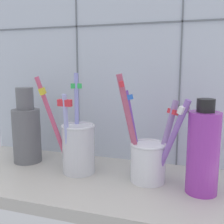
# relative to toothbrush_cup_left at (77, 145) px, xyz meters

# --- Properties ---
(counter_slab) EXTENTS (0.64, 0.22, 0.02)m
(counter_slab) POSITION_rel_toothbrush_cup_left_xyz_m (0.07, -0.02, -0.06)
(counter_slab) COLOR #BCB7AD
(counter_slab) RESTS_ON ground
(tile_wall_back) EXTENTS (0.64, 0.02, 0.45)m
(tile_wall_back) POSITION_rel_toothbrush_cup_left_xyz_m (0.07, 0.10, 0.15)
(tile_wall_back) COLOR silver
(tile_wall_back) RESTS_ON ground
(toothbrush_cup_left) EXTENTS (0.11, 0.07, 0.18)m
(toothbrush_cup_left) POSITION_rel_toothbrush_cup_left_xyz_m (0.00, 0.00, 0.00)
(toothbrush_cup_left) COLOR silver
(toothbrush_cup_left) RESTS_ON counter_slab
(toothbrush_cup_right) EXTENTS (0.12, 0.07, 0.18)m
(toothbrush_cup_right) POSITION_rel_toothbrush_cup_left_xyz_m (0.13, 0.00, -0.01)
(toothbrush_cup_right) COLOR white
(toothbrush_cup_right) RESTS_ON counter_slab
(ceramic_vase) EXTENTS (0.06, 0.06, 0.15)m
(ceramic_vase) POSITION_rel_toothbrush_cup_left_xyz_m (-0.12, 0.02, 0.01)
(ceramic_vase) COLOR slate
(ceramic_vase) RESTS_ON counter_slab
(soap_bottle) EXTENTS (0.05, 0.05, 0.15)m
(soap_bottle) POSITION_rel_toothbrush_cup_left_xyz_m (0.22, -0.02, 0.02)
(soap_bottle) COLOR purple
(soap_bottle) RESTS_ON counter_slab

